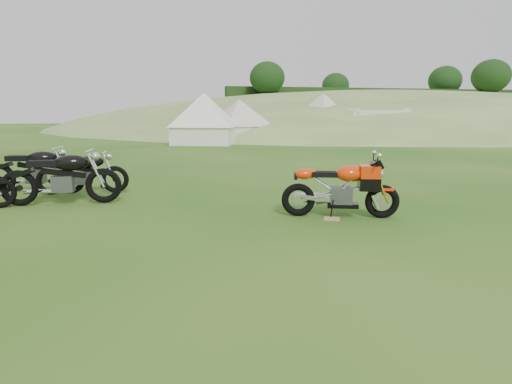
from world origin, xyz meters
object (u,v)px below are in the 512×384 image
object	(u,v)px
vintage_moto_d	(34,169)
tent_right	(323,116)
tent_left	(205,119)
tent_mid	(239,120)
caravan	(377,124)
sport_motorcycle	(340,184)
vintage_moto_b	(83,172)
vintage_moto_c	(61,176)
plywood_board	(332,219)

from	to	relation	value
vintage_moto_d	tent_right	world-z (taller)	tent_right
tent_left	tent_mid	size ratio (longest dim) A/B	1.07
tent_mid	caravan	xyz separation A→B (m)	(8.74, -0.96, -0.33)
vintage_moto_d	caravan	bearing A→B (deg)	52.61
sport_motorcycle	tent_right	world-z (taller)	tent_right
sport_motorcycle	vintage_moto_b	world-z (taller)	sport_motorcycle
vintage_moto_c	tent_left	xyz separation A→B (m)	(4.61, 14.79, 0.78)
tent_left	caravan	xyz separation A→B (m)	(11.11, 1.15, -0.41)
tent_right	sport_motorcycle	bearing A→B (deg)	-134.92
plywood_board	tent_mid	size ratio (longest dim) A/B	0.09
sport_motorcycle	vintage_moto_b	distance (m)	5.69
tent_mid	tent_right	xyz separation A→B (m)	(6.21, 1.98, 0.14)
vintage_moto_c	tent_mid	xyz separation A→B (m)	(6.98, 16.89, 0.70)
vintage_moto_b	vintage_moto_c	world-z (taller)	vintage_moto_c
plywood_board	tent_mid	xyz separation A→B (m)	(2.29, 19.23, 1.26)
tent_mid	vintage_moto_b	bearing A→B (deg)	-127.22
sport_motorcycle	vintage_moto_d	world-z (taller)	sport_motorcycle
vintage_moto_d	tent_left	xyz separation A→B (m)	(5.40, 13.49, 0.80)
sport_motorcycle	tent_left	xyz separation A→B (m)	(-0.28, 16.99, 0.78)
tent_left	tent_right	world-z (taller)	tent_right
caravan	vintage_moto_d	bearing A→B (deg)	-133.60
vintage_moto_b	vintage_moto_c	bearing A→B (deg)	-98.63
sport_motorcycle	caravan	size ratio (longest dim) A/B	0.48
vintage_moto_d	caravan	distance (m)	22.07
tent_left	vintage_moto_b	bearing A→B (deg)	-88.16
vintage_moto_b	plywood_board	bearing A→B (deg)	-33.59
vintage_moto_c	tent_left	world-z (taller)	tent_left
plywood_board	tent_mid	world-z (taller)	tent_mid
vintage_moto_c	tent_right	world-z (taller)	tent_right
caravan	tent_right	bearing A→B (deg)	135.60
vintage_moto_d	tent_left	bearing A→B (deg)	79.22
vintage_moto_d	tent_right	xyz separation A→B (m)	(13.99, 17.57, 0.85)
vintage_moto_b	tent_mid	xyz separation A→B (m)	(6.74, 15.82, 0.77)
vintage_moto_b	tent_right	distance (m)	22.03
tent_mid	tent_right	world-z (taller)	tent_right
vintage_moto_c	tent_left	bearing A→B (deg)	76.07
plywood_board	vintage_moto_d	world-z (taller)	vintage_moto_d
vintage_moto_c	tent_left	size ratio (longest dim) A/B	0.70
vintage_moto_b	vintage_moto_d	bearing A→B (deg)	171.09
tent_left	vintage_moto_c	bearing A→B (deg)	-87.79
vintage_moto_c	caravan	world-z (taller)	caravan
tent_left	tent_mid	distance (m)	3.17
vintage_moto_b	caravan	size ratio (longest dim) A/B	0.47
vintage_moto_b	tent_left	xyz separation A→B (m)	(4.38, 13.72, 0.86)
tent_left	plywood_board	bearing A→B (deg)	-70.20
plywood_board	tent_right	world-z (taller)	tent_right
caravan	vintage_moto_c	bearing A→B (deg)	-129.76
sport_motorcycle	caravan	xyz separation A→B (m)	(10.83, 18.14, 0.37)
vintage_moto_b	tent_right	bearing A→B (deg)	57.76
vintage_moto_d	vintage_moto_c	bearing A→B (deg)	-47.57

